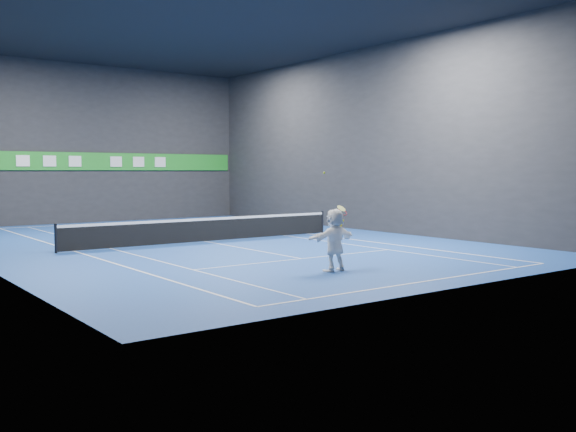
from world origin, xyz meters
TOP-DOWN VIEW (x-y plane):
  - ground at (0.00, 0.00)m, footprint 26.00×26.00m
  - ceiling at (0.00, 0.00)m, footprint 26.00×26.00m
  - wall_back at (0.00, 13.00)m, footprint 18.00×0.10m
  - wall_front at (0.00, -13.00)m, footprint 18.00×0.10m
  - wall_right at (9.00, 0.00)m, footprint 0.10×26.00m
  - baseline_near at (0.00, -11.89)m, footprint 10.98×0.08m
  - baseline_far at (0.00, 11.89)m, footprint 10.98×0.08m
  - sideline_doubles_left at (-5.49, 0.00)m, footprint 0.08×23.78m
  - sideline_doubles_right at (5.49, 0.00)m, footprint 0.08×23.78m
  - sideline_singles_left at (-4.11, 0.00)m, footprint 0.06×23.78m
  - sideline_singles_right at (4.11, 0.00)m, footprint 0.06×23.78m
  - service_line_near at (0.00, -6.40)m, footprint 8.23×0.06m
  - service_line_far at (0.00, 6.40)m, footprint 8.23×0.06m
  - center_service_line at (0.00, 0.00)m, footprint 0.06×12.80m
  - player at (-0.87, -9.10)m, footprint 1.74×0.64m
  - tennis_ball at (-1.18, -8.97)m, footprint 0.06×0.06m
  - tennis_net at (0.00, 0.00)m, footprint 12.50×0.10m
  - sponsor_banner at (0.00, 12.93)m, footprint 17.64×0.11m
  - tennis_racket at (-0.54, -9.05)m, footprint 0.44×0.37m

SIDE VIEW (x-z plane):
  - ground at x=0.00m, z-range 0.00..0.00m
  - baseline_near at x=0.00m, z-range 0.00..0.01m
  - baseline_far at x=0.00m, z-range 0.00..0.01m
  - sideline_doubles_left at x=-5.49m, z-range 0.00..0.01m
  - sideline_doubles_right at x=5.49m, z-range 0.00..0.01m
  - sideline_singles_left at x=-4.11m, z-range 0.00..0.01m
  - sideline_singles_right at x=4.11m, z-range 0.00..0.01m
  - service_line_near at x=0.00m, z-range 0.00..0.01m
  - service_line_far at x=0.00m, z-range 0.00..0.01m
  - center_service_line at x=0.00m, z-range 0.00..0.01m
  - tennis_net at x=0.00m, z-range 0.00..1.07m
  - player at x=-0.87m, z-range 0.00..1.85m
  - tennis_racket at x=-0.54m, z-range 1.33..2.04m
  - tennis_ball at x=-1.18m, z-range 2.86..2.92m
  - sponsor_banner at x=0.00m, z-range 3.00..4.00m
  - wall_back at x=0.00m, z-range 0.00..9.00m
  - wall_front at x=0.00m, z-range 0.00..9.00m
  - wall_right at x=9.00m, z-range 0.00..9.00m
  - ceiling at x=0.00m, z-range 9.00..9.00m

